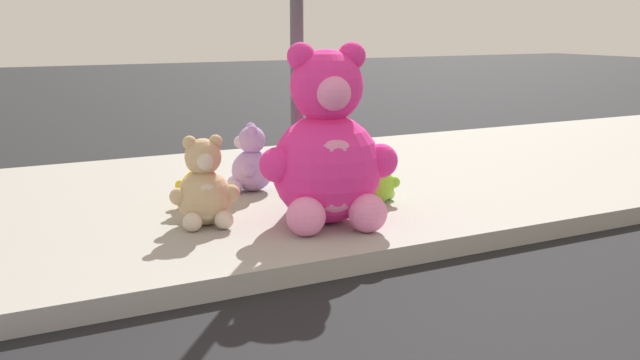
% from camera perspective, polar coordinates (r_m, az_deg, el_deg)
% --- Properties ---
extents(sidewalk, '(28.00, 4.40, 0.15)m').
position_cam_1_polar(sidewalk, '(6.77, -12.37, -2.12)').
color(sidewalk, '#9E9B93').
rests_on(sidewalk, ground_plane).
extents(sign_pole, '(0.56, 0.11, 3.20)m').
position_cam_1_polar(sign_pole, '(6.19, -1.79, 13.43)').
color(sign_pole, '#4C4C51').
rests_on(sign_pole, sidewalk).
extents(plush_pink_large, '(1.05, 0.99, 1.39)m').
position_cam_1_polar(plush_pink_large, '(5.73, 0.59, 2.10)').
color(plush_pink_large, '#F22D93').
rests_on(plush_pink_large, sidewalk).
extents(plush_brown, '(0.42, 0.43, 0.59)m').
position_cam_1_polar(plush_brown, '(7.02, -0.61, 1.25)').
color(plush_brown, olive).
rests_on(plush_brown, sidewalk).
extents(plush_yellow, '(0.36, 0.36, 0.50)m').
position_cam_1_polar(plush_yellow, '(6.42, -9.32, -0.22)').
color(plush_yellow, yellow).
rests_on(plush_yellow, sidewalk).
extents(plush_lavender, '(0.45, 0.47, 0.63)m').
position_cam_1_polar(plush_lavender, '(6.93, -5.35, 1.20)').
color(plush_lavender, '#B28CD8').
rests_on(plush_lavender, sidewalk).
extents(plush_tan, '(0.53, 0.49, 0.70)m').
position_cam_1_polar(plush_tan, '(5.79, -8.80, -0.74)').
color(plush_tan, tan).
rests_on(plush_tan, sidewalk).
extents(plush_lime, '(0.37, 0.37, 0.52)m').
position_cam_1_polar(plush_lime, '(6.49, 4.35, 0.08)').
color(plush_lime, '#8CD133').
rests_on(plush_lime, sidewalk).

